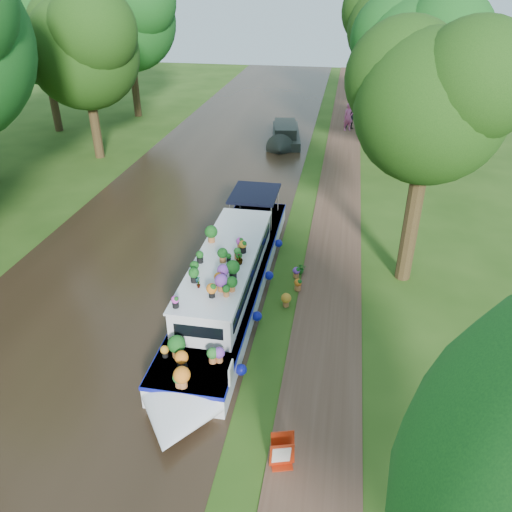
# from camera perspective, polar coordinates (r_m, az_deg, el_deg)

# --- Properties ---
(ground) EXTENTS (100.00, 100.00, 0.00)m
(ground) POSITION_cam_1_polar(r_m,az_deg,el_deg) (16.83, 4.11, -6.54)
(ground) COLOR #254511
(ground) RESTS_ON ground
(canal_water) EXTENTS (10.00, 100.00, 0.02)m
(canal_water) POSITION_cam_1_polar(r_m,az_deg,el_deg) (18.27, -14.98, -4.34)
(canal_water) COLOR black
(canal_water) RESTS_ON ground
(towpath) EXTENTS (2.20, 100.00, 0.03)m
(towpath) POSITION_cam_1_polar(r_m,az_deg,el_deg) (16.78, 8.21, -6.87)
(towpath) COLOR #4A3122
(towpath) RESTS_ON ground
(plant_boat) EXTENTS (2.29, 13.52, 2.25)m
(plant_boat) POSITION_cam_1_polar(r_m,az_deg,el_deg) (16.89, -3.28, -2.85)
(plant_boat) COLOR silver
(plant_boat) RESTS_ON canal_water
(tree_near_overhang) EXTENTS (5.52, 5.28, 8.99)m
(tree_near_overhang) POSITION_cam_1_polar(r_m,az_deg,el_deg) (17.12, 19.49, 16.91)
(tree_near_overhang) COLOR #2F220F
(tree_near_overhang) RESTS_ON ground
(tree_near_mid) EXTENTS (6.90, 6.60, 9.40)m
(tree_near_mid) POSITION_cam_1_polar(r_m,az_deg,el_deg) (29.01, 17.86, 21.52)
(tree_near_mid) COLOR #2F220F
(tree_near_mid) RESTS_ON ground
(tree_near_far) EXTENTS (7.59, 7.26, 10.30)m
(tree_near_far) POSITION_cam_1_polar(r_m,az_deg,el_deg) (39.82, 15.59, 24.62)
(tree_near_far) COLOR #2F220F
(tree_near_far) RESTS_ON ground
(tree_far_c) EXTENTS (7.13, 6.82, 9.59)m
(tree_far_c) POSITION_cam_1_polar(r_m,az_deg,el_deg) (31.49, -19.24, 22.03)
(tree_far_c) COLOR #2F220F
(tree_far_c) RESTS_ON ground
(tree_far_d) EXTENTS (8.05, 7.70, 10.85)m
(tree_far_d) POSITION_cam_1_polar(r_m,az_deg,el_deg) (41.06, -14.55, 25.37)
(tree_far_d) COLOR #2F220F
(tree_far_d) RESTS_ON ground
(tree_far_h) EXTENTS (7.82, 7.48, 10.49)m
(tree_far_h) POSITION_cam_1_polar(r_m,az_deg,el_deg) (38.49, -23.60, 23.37)
(tree_far_h) COLOR #2F220F
(tree_far_h) RESTS_ON ground
(second_boat) EXTENTS (2.53, 6.40, 1.20)m
(second_boat) POSITION_cam_1_polar(r_m,az_deg,el_deg) (34.31, 3.36, 13.70)
(second_boat) COLOR black
(second_boat) RESTS_ON canal_water
(sandwich_board) EXTENTS (0.58, 0.57, 0.87)m
(sandwich_board) POSITION_cam_1_polar(r_m,az_deg,el_deg) (12.20, 2.98, -21.59)
(sandwich_board) COLOR #AE260C
(sandwich_board) RESTS_ON towpath
(pedestrian_pink) EXTENTS (0.81, 0.69, 1.89)m
(pedestrian_pink) POSITION_cam_1_polar(r_m,az_deg,el_deg) (37.27, 10.52, 15.35)
(pedestrian_pink) COLOR #C45095
(pedestrian_pink) RESTS_ON towpath
(pedestrian_dark) EXTENTS (0.90, 0.74, 1.70)m
(pedestrian_dark) POSITION_cam_1_polar(r_m,az_deg,el_deg) (37.74, 10.79, 15.35)
(pedestrian_dark) COLOR black
(pedestrian_dark) RESTS_ON towpath
(verge_plant) EXTENTS (0.40, 0.36, 0.40)m
(verge_plant) POSITION_cam_1_polar(r_m,az_deg,el_deg) (18.89, 5.19, -1.42)
(verge_plant) COLOR #236C20
(verge_plant) RESTS_ON ground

